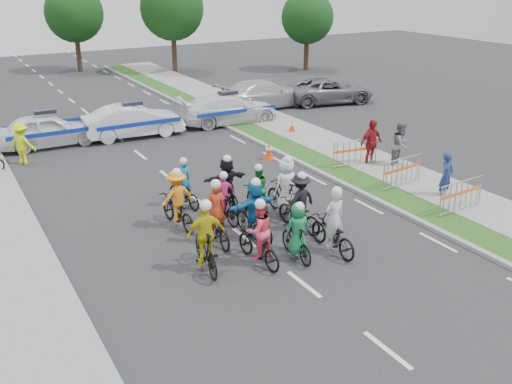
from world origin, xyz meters
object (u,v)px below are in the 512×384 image
rider_5 (254,214)px  police_car_0 (47,130)px  rider_12 (184,190)px  police_car_1 (133,121)px  barrier_1 (402,173)px  tree_4 (74,13)px  rider_6 (215,222)px  rider_2 (259,239)px  marshal_hiviz (22,143)px  tree_1 (172,9)px  rider_4 (299,207)px  cone_0 (269,151)px  spectator_0 (446,176)px  rider_10 (177,204)px  tree_2 (307,18)px  cone_1 (292,127)px  rider_11 (227,186)px  rider_3 (206,243)px  barrier_0 (461,197)px  barrier_2 (355,154)px  rider_0 (333,230)px  rider_1 (297,236)px  civilian_suv (330,91)px  civilian_sedan (263,94)px  spectator_1 (401,145)px  rider_7 (286,192)px  police_car_2 (229,109)px  rider_8 (257,196)px  rider_9 (223,203)px

rider_5 → police_car_0: bearing=-80.5°
rider_12 → police_car_1: size_ratio=0.39×
barrier_1 → tree_4: bearing=97.0°
rider_6 → rider_2: bearing=108.3°
marshal_hiviz → tree_1: (13.35, 16.77, 3.71)m
rider_4 → rider_12: rider_4 is taller
cone_0 → rider_6: bearing=-132.5°
spectator_0 → rider_10: bearing=149.3°
tree_2 → cone_1: bearing=-126.6°
tree_4 → rider_11: bearing=-94.9°
rider_3 → barrier_0: rider_3 is taller
barrier_2 → tree_2: (11.30, 19.70, 3.27)m
rider_0 → rider_11: rider_0 is taller
rider_1 → civilian_suv: bearing=-124.7°
rider_2 → barrier_0: (7.12, -0.37, -0.13)m
civilian_sedan → spectator_1: spectator_1 is taller
spectator_0 → marshal_hiviz: marshal_hiviz is taller
barrier_2 → police_car_1: bearing=125.3°
civilian_sedan → spectator_0: size_ratio=3.33×
rider_0 → tree_2: size_ratio=0.34×
rider_11 → civilian_sedan: bearing=-124.0°
civilian_suv → rider_3: bearing=147.3°
cone_1 → rider_7: bearing=-124.6°
police_car_2 → barrier_1: bearing=-168.9°
barrier_0 → barrier_2: (0.00, 5.18, 0.00)m
rider_0 → civilian_sedan: (7.10, 15.71, 0.14)m
barrier_1 → tree_4: 30.70m
rider_10 → police_car_2: (6.97, 10.11, -0.00)m
rider_7 → tree_4: bearing=-95.9°
rider_4 → rider_5: bearing=-11.2°
rider_8 → marshal_hiviz: 10.53m
rider_7 → marshal_hiviz: size_ratio=1.20×
rider_1 → barrier_1: rider_1 is taller
marshal_hiviz → barrier_2: bearing=-171.7°
rider_12 → cone_0: 5.63m
rider_0 → rider_1: rider_0 is taller
rider_2 → police_car_2: size_ratio=0.37×
barrier_0 → rider_5: bearing=165.7°
rider_4 → barrier_1: size_ratio=0.94×
rider_6 → rider_9: (0.80, 1.11, 0.01)m
cone_1 → tree_2: bearing=53.4°
rider_10 → barrier_0: (8.06, -3.56, -0.17)m
rider_7 → barrier_0: rider_7 is taller
rider_4 → cone_0: (2.67, 6.12, -0.37)m
rider_2 → cone_1: size_ratio=2.66×
rider_2 → rider_8: rider_2 is taller
rider_9 → barrier_0: bearing=145.9°
rider_7 → rider_10: size_ratio=1.05×
rider_0 → rider_3: 3.50m
rider_1 → rider_7: bearing=-112.1°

